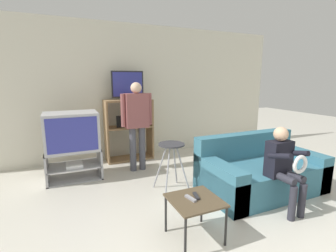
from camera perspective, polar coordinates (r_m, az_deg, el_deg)
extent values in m
cube|color=silver|center=(5.00, -7.00, 7.97)|extent=(6.40, 0.06, 2.60)
cube|color=#A8A8AD|center=(4.23, -20.91, -11.24)|extent=(0.81, 0.50, 0.02)
cube|color=#A8A8AD|center=(4.16, -21.10, -8.63)|extent=(0.78, 0.50, 0.02)
cube|color=#A8A8AD|center=(4.08, -21.35, -5.30)|extent=(0.81, 0.50, 0.02)
cube|color=#A8A8AD|center=(4.16, -26.57, -8.73)|extent=(0.03, 0.50, 0.47)
cube|color=#A8A8AD|center=(4.18, -15.72, -7.84)|extent=(0.03, 0.50, 0.47)
cube|color=white|center=(4.09, -21.09, -8.46)|extent=(0.24, 0.28, 0.05)
cube|color=#B2B2B7|center=(4.00, -21.65, -1.18)|extent=(0.77, 0.54, 0.59)
cube|color=#333899|center=(3.74, -21.46, -1.99)|extent=(0.69, 0.01, 0.51)
cube|color=#9E7A51|center=(4.68, -14.26, -1.33)|extent=(0.03, 0.38, 1.17)
cube|color=#9E7A51|center=(4.89, -4.27, -0.50)|extent=(0.03, 0.38, 1.17)
cube|color=#9E7A51|center=(4.91, -8.95, -7.43)|extent=(0.83, 0.38, 0.03)
cube|color=#9E7A51|center=(4.75, -9.18, -0.22)|extent=(0.83, 0.38, 0.03)
cube|color=#9E7A51|center=(4.68, -9.37, 5.94)|extent=(0.83, 0.38, 0.03)
cube|color=black|center=(4.64, -10.91, 1.03)|extent=(0.18, 0.04, 0.22)
cube|color=black|center=(4.68, -9.36, 6.38)|extent=(0.21, 0.20, 0.04)
cube|color=black|center=(4.66, -9.46, 9.63)|extent=(0.60, 0.04, 0.49)
cube|color=#333899|center=(4.64, -9.40, 9.63)|extent=(0.55, 0.01, 0.44)
cylinder|color=#99999E|center=(3.27, -0.12, -10.95)|extent=(0.17, 0.19, 0.68)
cylinder|color=#99999E|center=(3.36, 3.60, -10.32)|extent=(0.17, 0.19, 0.68)
cylinder|color=#99999E|center=(3.49, -1.87, -9.49)|extent=(0.17, 0.19, 0.68)
cylinder|color=#99999E|center=(3.58, 1.66, -8.95)|extent=(0.17, 0.19, 0.68)
cylinder|color=#333338|center=(3.32, 0.83, -4.32)|extent=(0.36, 0.36, 0.02)
cube|color=brown|center=(2.46, 6.33, -16.89)|extent=(0.48, 0.48, 0.02)
cylinder|color=black|center=(2.32, 4.10, -24.77)|extent=(0.02, 0.02, 0.40)
cylinder|color=black|center=(2.52, 13.41, -21.90)|extent=(0.02, 0.02, 0.40)
cylinder|color=black|center=(2.65, -0.53, -19.85)|extent=(0.02, 0.02, 0.40)
cylinder|color=black|center=(2.82, 7.90, -17.87)|extent=(0.02, 0.02, 0.40)
cube|color=#232328|center=(2.50, 6.61, -15.98)|extent=(0.07, 0.15, 0.02)
cube|color=gray|center=(2.45, 5.32, -16.53)|extent=(0.06, 0.15, 0.02)
cube|color=teal|center=(3.72, 20.98, -11.14)|extent=(1.67, 0.92, 0.40)
cube|color=teal|center=(3.85, 17.62, -4.23)|extent=(1.67, 0.20, 0.36)
cube|color=teal|center=(3.26, 11.75, -12.70)|extent=(0.22, 0.92, 0.52)
cube|color=teal|center=(4.22, 28.10, -8.24)|extent=(0.22, 0.92, 0.52)
cylinder|color=#4C4C56|center=(4.20, -8.23, -5.44)|extent=(0.11, 0.11, 0.75)
cylinder|color=#4C4C56|center=(4.24, -6.08, -5.21)|extent=(0.11, 0.11, 0.75)
cube|color=#8C4C4C|center=(4.08, -7.37, 3.60)|extent=(0.38, 0.20, 0.57)
cylinder|color=#8C4C4C|center=(4.02, -10.49, 3.61)|extent=(0.08, 0.08, 0.54)
cylinder|color=#8C4C4C|center=(4.15, -4.35, 3.98)|extent=(0.08, 0.08, 0.54)
sphere|color=beige|center=(4.05, -7.50, 8.86)|extent=(0.18, 0.18, 0.18)
cylinder|color=#2D2D38|center=(3.15, 27.15, -15.85)|extent=(0.08, 0.08, 0.40)
cylinder|color=#2D2D38|center=(3.26, 28.88, -15.09)|extent=(0.08, 0.08, 0.40)
cylinder|color=#2D2D38|center=(3.14, 25.40, -10.91)|extent=(0.09, 0.30, 0.09)
cylinder|color=#2D2D38|center=(3.25, 27.16, -10.32)|extent=(0.09, 0.30, 0.09)
cube|color=black|center=(3.22, 24.51, -6.97)|extent=(0.30, 0.17, 0.44)
cylinder|color=black|center=(3.02, 24.73, -6.43)|extent=(0.06, 0.31, 0.14)
cylinder|color=black|center=(3.22, 27.93, -5.65)|extent=(0.06, 0.31, 0.14)
sphere|color=#DBAD89|center=(3.15, 24.95, -1.70)|extent=(0.17, 0.17, 0.17)
torus|color=white|center=(3.05, 28.56, -7.91)|extent=(0.21, 0.04, 0.21)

